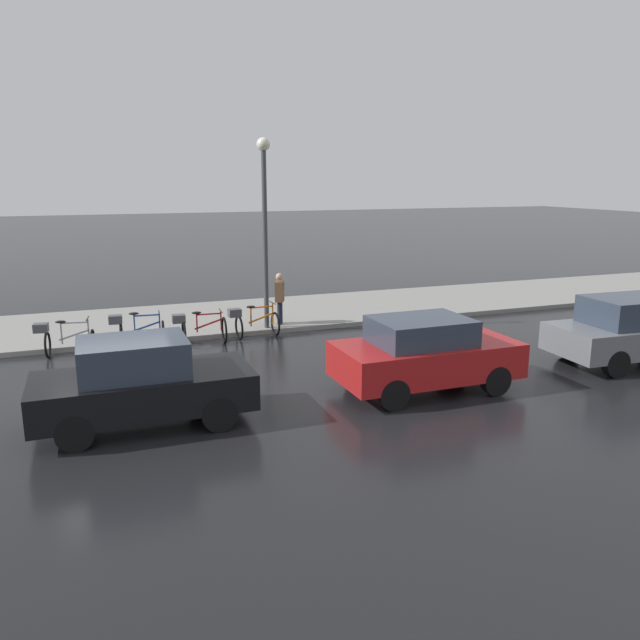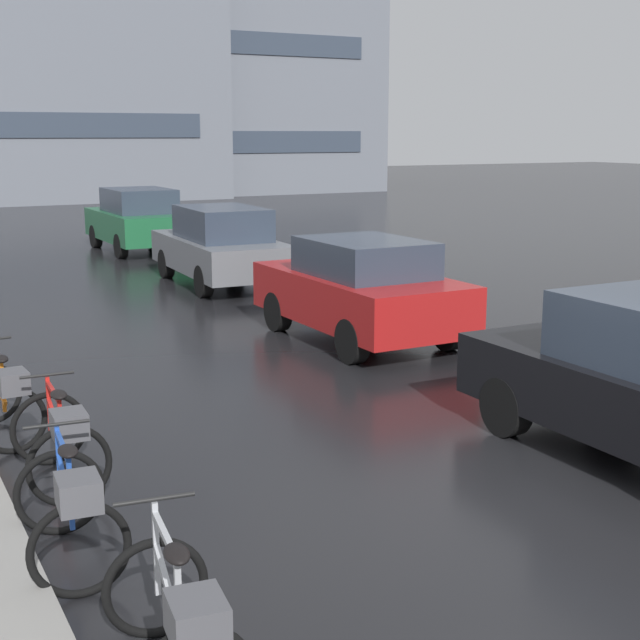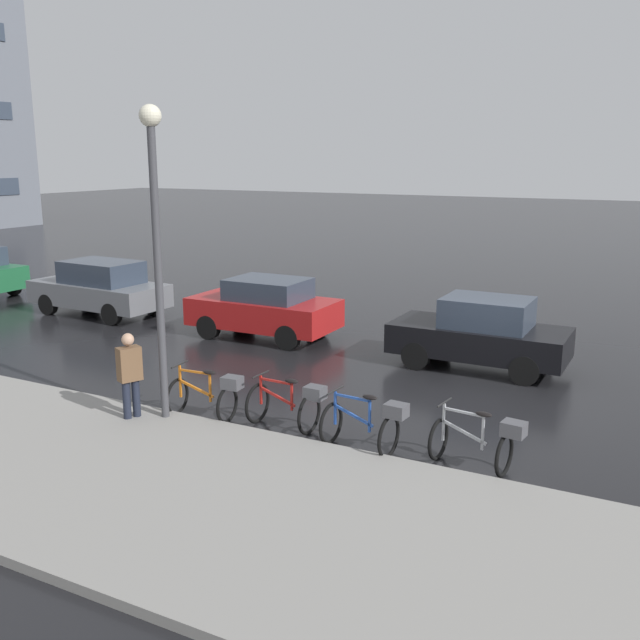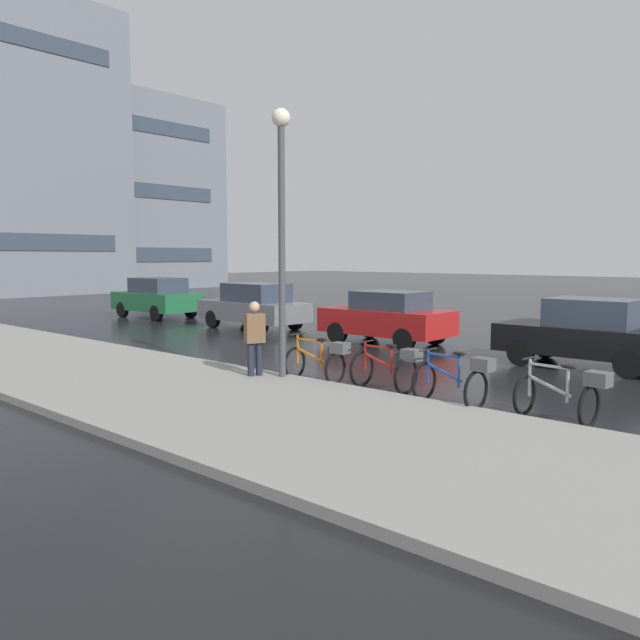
{
  "view_description": "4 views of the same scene",
  "coord_description": "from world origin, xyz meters",
  "px_view_note": "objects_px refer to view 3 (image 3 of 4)",
  "views": [
    {
      "loc": [
        13.45,
        -0.34,
        4.46
      ],
      "look_at": [
        0.86,
        4.4,
        1.39
      ],
      "focal_mm": 35.0,
      "sensor_mm": 36.0,
      "label": 1
    },
    {
      "loc": [
        -4.58,
        -5.42,
        3.17
      ],
      "look_at": [
        0.41,
        4.02,
        0.92
      ],
      "focal_mm": 50.0,
      "sensor_mm": 36.0,
      "label": 2
    },
    {
      "loc": [
        -13.33,
        -3.62,
        4.74
      ],
      "look_at": [
        -0.99,
        2.87,
        1.51
      ],
      "focal_mm": 40.0,
      "sensor_mm": 36.0,
      "label": 3
    },
    {
      "loc": [
        -12.92,
        -4.52,
        2.64
      ],
      "look_at": [
        -1.87,
        5.24,
        1.11
      ],
      "focal_mm": 35.0,
      "sensor_mm": 36.0,
      "label": 4
    }
  ],
  "objects_px": {
    "bicycle_second": "(368,424)",
    "car_grey": "(100,288)",
    "car_black": "(481,334)",
    "car_red": "(265,308)",
    "pedestrian": "(130,374)",
    "bicycle_third": "(290,403)",
    "bicycle_farthest": "(209,394)",
    "streetlamp": "(156,228)",
    "bicycle_nearest": "(481,440)"
  },
  "relations": [
    {
      "from": "pedestrian",
      "to": "car_black",
      "type": "bearing_deg",
      "value": -35.76
    },
    {
      "from": "bicycle_third",
      "to": "streetlamp",
      "type": "height_order",
      "value": "streetlamp"
    },
    {
      "from": "car_grey",
      "to": "pedestrian",
      "type": "height_order",
      "value": "pedestrian"
    },
    {
      "from": "bicycle_nearest",
      "to": "car_grey",
      "type": "height_order",
      "value": "car_grey"
    },
    {
      "from": "bicycle_farthest",
      "to": "car_grey",
      "type": "bearing_deg",
      "value": 55.41
    },
    {
      "from": "pedestrian",
      "to": "bicycle_second",
      "type": "bearing_deg",
      "value": -78.96
    },
    {
      "from": "bicycle_third",
      "to": "car_grey",
      "type": "xyz_separation_m",
      "value": [
        5.41,
        9.77,
        0.34
      ]
    },
    {
      "from": "car_grey",
      "to": "pedestrian",
      "type": "xyz_separation_m",
      "value": [
        -6.51,
        -7.13,
        0.12
      ]
    },
    {
      "from": "bicycle_second",
      "to": "car_red",
      "type": "relative_size",
      "value": 0.37
    },
    {
      "from": "car_black",
      "to": "car_red",
      "type": "distance_m",
      "value": 5.83
    },
    {
      "from": "bicycle_third",
      "to": "car_red",
      "type": "height_order",
      "value": "car_red"
    },
    {
      "from": "bicycle_nearest",
      "to": "car_grey",
      "type": "bearing_deg",
      "value": 67.42
    },
    {
      "from": "bicycle_third",
      "to": "bicycle_farthest",
      "type": "bearing_deg",
      "value": 99.34
    },
    {
      "from": "car_black",
      "to": "car_grey",
      "type": "bearing_deg",
      "value": 89.32
    },
    {
      "from": "bicycle_farthest",
      "to": "car_black",
      "type": "distance_m",
      "value": 6.55
    },
    {
      "from": "pedestrian",
      "to": "streetlamp",
      "type": "relative_size",
      "value": 0.3
    },
    {
      "from": "bicycle_second",
      "to": "car_black",
      "type": "distance_m",
      "value": 5.56
    },
    {
      "from": "car_black",
      "to": "car_red",
      "type": "relative_size",
      "value": 1.01
    },
    {
      "from": "bicycle_nearest",
      "to": "car_black",
      "type": "xyz_separation_m",
      "value": [
        5.35,
        1.48,
        0.32
      ]
    },
    {
      "from": "bicycle_second",
      "to": "car_red",
      "type": "distance_m",
      "value": 7.89
    },
    {
      "from": "car_grey",
      "to": "pedestrian",
      "type": "relative_size",
      "value": 2.6
    },
    {
      "from": "car_red",
      "to": "car_grey",
      "type": "height_order",
      "value": "car_grey"
    },
    {
      "from": "car_red",
      "to": "pedestrian",
      "type": "xyz_separation_m",
      "value": [
        -6.48,
        -1.24,
        0.14
      ]
    },
    {
      "from": "bicycle_second",
      "to": "car_red",
      "type": "bearing_deg",
      "value": 44.19
    },
    {
      "from": "bicycle_second",
      "to": "pedestrian",
      "type": "height_order",
      "value": "pedestrian"
    },
    {
      "from": "car_black",
      "to": "bicycle_third",
      "type": "bearing_deg",
      "value": 159.75
    },
    {
      "from": "bicycle_second",
      "to": "car_grey",
      "type": "distance_m",
      "value": 12.72
    },
    {
      "from": "bicycle_farthest",
      "to": "pedestrian",
      "type": "height_order",
      "value": "pedestrian"
    },
    {
      "from": "bicycle_farthest",
      "to": "streetlamp",
      "type": "bearing_deg",
      "value": 132.39
    },
    {
      "from": "car_black",
      "to": "bicycle_farthest",
      "type": "bearing_deg",
      "value": 147.65
    },
    {
      "from": "car_red",
      "to": "pedestrian",
      "type": "height_order",
      "value": "pedestrian"
    },
    {
      "from": "bicycle_nearest",
      "to": "bicycle_farthest",
      "type": "distance_m",
      "value": 4.98
    },
    {
      "from": "bicycle_second",
      "to": "pedestrian",
      "type": "bearing_deg",
      "value": 101.04
    },
    {
      "from": "bicycle_third",
      "to": "pedestrian",
      "type": "height_order",
      "value": "pedestrian"
    },
    {
      "from": "car_black",
      "to": "car_grey",
      "type": "relative_size",
      "value": 0.89
    },
    {
      "from": "pedestrian",
      "to": "bicycle_nearest",
      "type": "bearing_deg",
      "value": -80.44
    },
    {
      "from": "bicycle_nearest",
      "to": "bicycle_farthest",
      "type": "height_order",
      "value": "bicycle_farthest"
    },
    {
      "from": "car_grey",
      "to": "bicycle_nearest",
      "type": "bearing_deg",
      "value": -112.58
    },
    {
      "from": "bicycle_farthest",
      "to": "bicycle_second",
      "type": "bearing_deg",
      "value": -90.22
    },
    {
      "from": "car_black",
      "to": "car_grey",
      "type": "height_order",
      "value": "car_grey"
    },
    {
      "from": "car_black",
      "to": "pedestrian",
      "type": "bearing_deg",
      "value": 144.24
    },
    {
      "from": "car_black",
      "to": "car_red",
      "type": "xyz_separation_m",
      "value": [
        0.12,
        5.83,
        0.0
      ]
    },
    {
      "from": "car_red",
      "to": "car_grey",
      "type": "bearing_deg",
      "value": 89.78
    },
    {
      "from": "streetlamp",
      "to": "car_grey",
      "type": "bearing_deg",
      "value": 50.92
    },
    {
      "from": "car_grey",
      "to": "car_black",
      "type": "bearing_deg",
      "value": -90.68
    },
    {
      "from": "bicycle_nearest",
      "to": "bicycle_second",
      "type": "height_order",
      "value": "bicycle_second"
    },
    {
      "from": "car_red",
      "to": "pedestrian",
      "type": "bearing_deg",
      "value": -169.16
    },
    {
      "from": "bicycle_second",
      "to": "streetlamp",
      "type": "distance_m",
      "value": 4.86
    },
    {
      "from": "bicycle_nearest",
      "to": "car_red",
      "type": "distance_m",
      "value": 9.13
    },
    {
      "from": "bicycle_second",
      "to": "bicycle_farthest",
      "type": "xyz_separation_m",
      "value": [
        0.01,
        3.17,
        -0.01
      ]
    }
  ]
}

